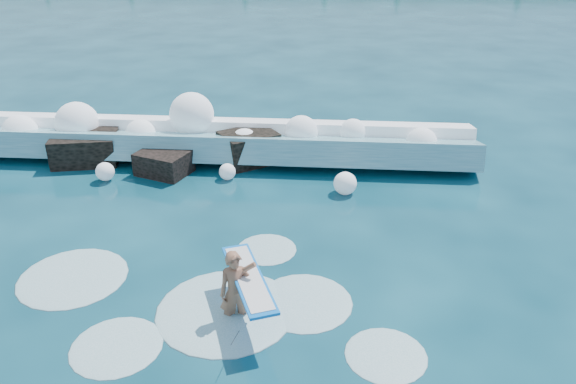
{
  "coord_description": "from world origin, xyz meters",
  "views": [
    {
      "loc": [
        2.55,
        -11.33,
        7.84
      ],
      "look_at": [
        1.5,
        2.0,
        1.2
      ],
      "focal_mm": 35.0,
      "sensor_mm": 36.0,
      "label": 1
    }
  ],
  "objects": [
    {
      "name": "ground",
      "position": [
        0.0,
        0.0,
        0.0
      ],
      "size": [
        200.0,
        200.0,
        0.0
      ],
      "primitive_type": "plane",
      "color": "#072E3A",
      "rests_on": "ground"
    },
    {
      "name": "breaking_wave",
      "position": [
        -1.3,
        7.18,
        0.53
      ],
      "size": [
        17.77,
        2.78,
        1.53
      ],
      "color": "teal",
      "rests_on": "ground"
    },
    {
      "name": "rock_cluster",
      "position": [
        -3.32,
        6.29,
        0.4
      ],
      "size": [
        8.09,
        3.19,
        1.27
      ],
      "color": "black",
      "rests_on": "ground"
    },
    {
      "name": "surfer_with_board",
      "position": [
        0.74,
        -1.72,
        0.71
      ],
      "size": [
        1.55,
        3.04,
        1.93
      ],
      "color": "brown",
      "rests_on": "ground"
    },
    {
      "name": "wave_spray",
      "position": [
        -2.64,
        7.02,
        1.01
      ],
      "size": [
        15.31,
        4.18,
        2.24
      ],
      "color": "white",
      "rests_on": "ground"
    },
    {
      "name": "surf_foam",
      "position": [
        -0.23,
        -1.32,
        0.0
      ],
      "size": [
        9.43,
        5.61,
        0.16
      ],
      "color": "silver",
      "rests_on": "ground"
    }
  ]
}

